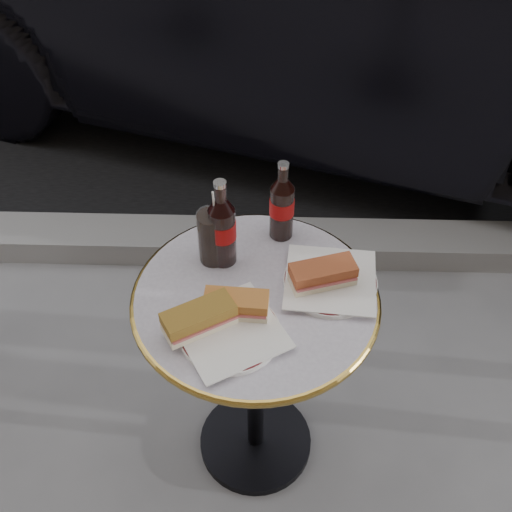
{
  "coord_description": "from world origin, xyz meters",
  "views": [
    {
      "loc": [
        0.03,
        -1.05,
        1.92
      ],
      "look_at": [
        0.0,
        0.05,
        0.82
      ],
      "focal_mm": 45.0,
      "sensor_mm": 36.0,
      "label": 1
    }
  ],
  "objects_px": {
    "plate_left": "(230,333)",
    "cola_bottle_right": "(282,200)",
    "bistro_table": "(256,380)",
    "cola_bottle_left": "(222,223)",
    "plate_right": "(330,282)",
    "cola_glass": "(212,237)"
  },
  "relations": [
    {
      "from": "bistro_table",
      "to": "cola_bottle_right",
      "type": "relative_size",
      "value": 3.07
    },
    {
      "from": "bistro_table",
      "to": "cola_glass",
      "type": "relative_size",
      "value": 4.73
    },
    {
      "from": "plate_right",
      "to": "cola_bottle_left",
      "type": "xyz_separation_m",
      "value": [
        -0.27,
        0.08,
        0.12
      ]
    },
    {
      "from": "cola_bottle_right",
      "to": "plate_left",
      "type": "bearing_deg",
      "value": -108.78
    },
    {
      "from": "plate_left",
      "to": "plate_right",
      "type": "relative_size",
      "value": 1.01
    },
    {
      "from": "cola_bottle_right",
      "to": "cola_glass",
      "type": "distance_m",
      "value": 0.21
    },
    {
      "from": "plate_left",
      "to": "cola_bottle_right",
      "type": "relative_size",
      "value": 1.0
    },
    {
      "from": "plate_left",
      "to": "cola_glass",
      "type": "bearing_deg",
      "value": 102.88
    },
    {
      "from": "plate_left",
      "to": "plate_right",
      "type": "height_order",
      "value": "same"
    },
    {
      "from": "plate_left",
      "to": "cola_bottle_right",
      "type": "bearing_deg",
      "value": 71.22
    },
    {
      "from": "bistro_table",
      "to": "cola_bottle_left",
      "type": "bearing_deg",
      "value": 125.12
    },
    {
      "from": "bistro_table",
      "to": "cola_bottle_left",
      "type": "height_order",
      "value": "cola_bottle_left"
    },
    {
      "from": "cola_bottle_left",
      "to": "cola_bottle_right",
      "type": "bearing_deg",
      "value": 34.02
    },
    {
      "from": "cola_bottle_right",
      "to": "plate_right",
      "type": "bearing_deg",
      "value": -55.37
    },
    {
      "from": "bistro_table",
      "to": "cola_bottle_left",
      "type": "distance_m",
      "value": 0.52
    },
    {
      "from": "cola_bottle_right",
      "to": "cola_glass",
      "type": "height_order",
      "value": "cola_bottle_right"
    },
    {
      "from": "plate_left",
      "to": "cola_bottle_left",
      "type": "bearing_deg",
      "value": 97.07
    },
    {
      "from": "plate_left",
      "to": "plate_right",
      "type": "distance_m",
      "value": 0.3
    },
    {
      "from": "cola_bottle_right",
      "to": "cola_glass",
      "type": "bearing_deg",
      "value": -150.78
    },
    {
      "from": "cola_bottle_right",
      "to": "bistro_table",
      "type": "bearing_deg",
      "value": -105.63
    },
    {
      "from": "plate_right",
      "to": "cola_bottle_right",
      "type": "height_order",
      "value": "cola_bottle_right"
    },
    {
      "from": "bistro_table",
      "to": "plate_right",
      "type": "relative_size",
      "value": 3.09
    }
  ]
}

